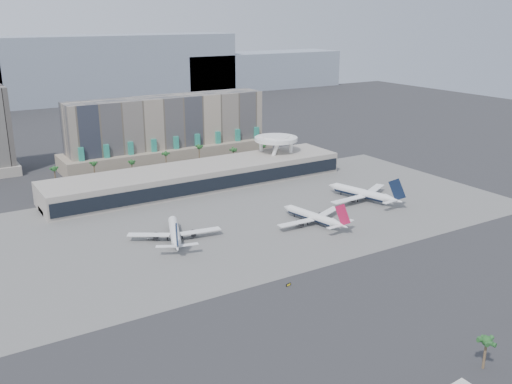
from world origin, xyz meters
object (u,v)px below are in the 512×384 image
service_vehicle_a (152,236)px  service_vehicle_b (303,212)px  airliner_left (175,232)px  airliner_centre (313,216)px  airliner_right (363,193)px  taxiway_sign (288,285)px

service_vehicle_a → service_vehicle_b: 74.22m
airliner_left → service_vehicle_a: 10.76m
service_vehicle_a → service_vehicle_b: (73.75, -8.41, -0.07)m
airliner_centre → airliner_right: size_ratio=0.90×
airliner_left → service_vehicle_a: bearing=157.4°
airliner_right → service_vehicle_a: 112.62m
service_vehicle_a → service_vehicle_b: bearing=4.1°
service_vehicle_b → airliner_left: bearing=177.3°
airliner_left → airliner_right: size_ratio=0.88×
service_vehicle_a → taxiway_sign: (24.58, -67.82, -0.51)m
airliner_centre → taxiway_sign: 64.56m
airliner_left → service_vehicle_a: size_ratio=9.68×
airliner_centre → taxiway_sign: bearing=-145.5°
airliner_right → taxiway_sign: (-87.71, -59.72, -3.50)m
airliner_left → airliner_centre: airliner_left is taller
airliner_centre → service_vehicle_a: (-69.98, 22.01, -2.53)m
service_vehicle_b → taxiway_sign: service_vehicle_b is taller
airliner_left → airliner_centre: size_ratio=0.98×
airliner_centre → service_vehicle_a: bearing=151.8°
taxiway_sign → airliner_centre: bearing=34.0°
airliner_centre → service_vehicle_a: 73.40m
service_vehicle_b → taxiway_sign: (-49.17, -59.41, -0.43)m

